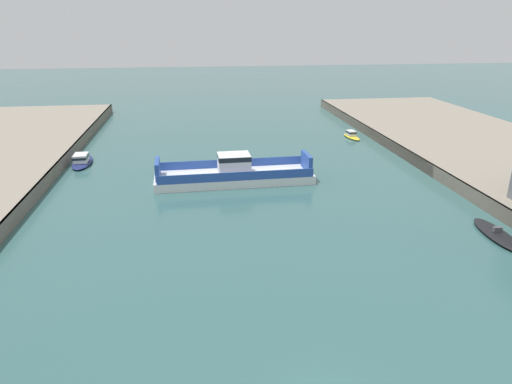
# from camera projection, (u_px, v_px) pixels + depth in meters

# --- Properties ---
(chain_ferry) EXTENTS (20.20, 6.29, 3.68)m
(chain_ferry) POSITION_uv_depth(u_px,v_px,m) (234.00, 174.00, 58.11)
(chain_ferry) COLOR silver
(chain_ferry) RESTS_ON ground
(moored_boat_near_left) EXTENTS (2.34, 5.37, 1.25)m
(moored_boat_near_left) POSITION_uv_depth(u_px,v_px,m) (352.00, 135.00, 80.59)
(moored_boat_near_left) COLOR yellow
(moored_boat_near_left) RESTS_ON ground
(moored_boat_mid_right) EXTENTS (2.85, 7.50, 1.62)m
(moored_boat_mid_right) POSITION_uv_depth(u_px,v_px,m) (82.00, 160.00, 65.47)
(moored_boat_mid_right) COLOR navy
(moored_boat_mid_right) RESTS_ON ground
(moored_boat_far_left) EXTENTS (2.81, 7.58, 0.98)m
(moored_boat_far_left) POSITION_uv_depth(u_px,v_px,m) (496.00, 234.00, 43.55)
(moored_boat_far_left) COLOR black
(moored_boat_far_left) RESTS_ON ground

